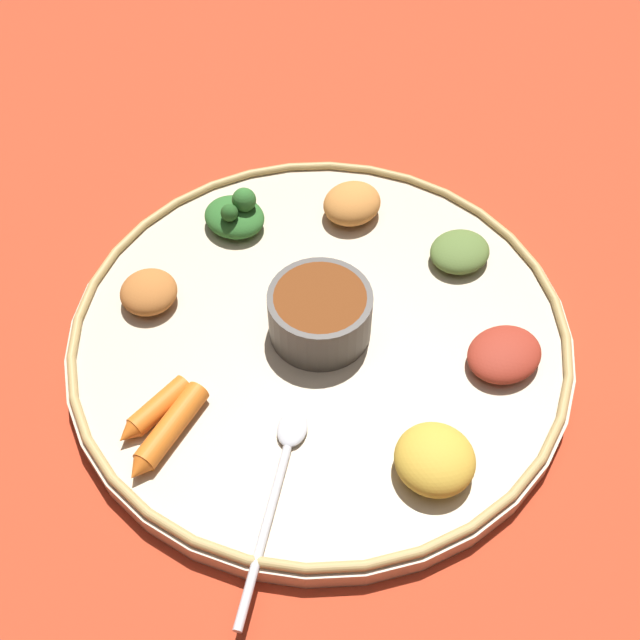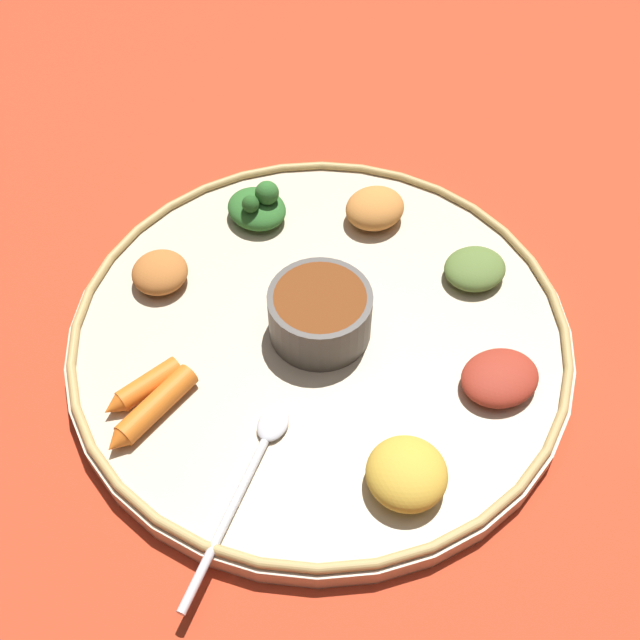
% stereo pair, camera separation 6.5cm
% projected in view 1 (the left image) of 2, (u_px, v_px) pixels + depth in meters
% --- Properties ---
extents(ground_plane, '(2.40, 2.40, 0.00)m').
position_uv_depth(ground_plane, '(320.00, 344.00, 0.70)').
color(ground_plane, '#B7381E').
extents(platter, '(0.44, 0.44, 0.02)m').
position_uv_depth(platter, '(320.00, 337.00, 0.70)').
color(platter, '#C6B293').
rests_on(platter, ground_plane).
extents(platter_rim, '(0.44, 0.44, 0.01)m').
position_uv_depth(platter_rim, '(320.00, 328.00, 0.69)').
color(platter_rim, tan).
rests_on(platter_rim, platter).
extents(center_bowl, '(0.09, 0.09, 0.05)m').
position_uv_depth(center_bowl, '(320.00, 313.00, 0.67)').
color(center_bowl, '#4C4742').
rests_on(center_bowl, platter).
extents(spoon, '(0.05, 0.18, 0.01)m').
position_uv_depth(spoon, '(279.00, 477.00, 0.60)').
color(spoon, silver).
rests_on(spoon, platter).
extents(greens_pile, '(0.07, 0.06, 0.04)m').
position_uv_depth(greens_pile, '(235.00, 215.00, 0.76)').
color(greens_pile, '#2D6628').
rests_on(greens_pile, platter).
extents(carrot_near_spoon, '(0.04, 0.07, 0.02)m').
position_uv_depth(carrot_near_spoon, '(154.00, 411.00, 0.63)').
color(carrot_near_spoon, orange).
rests_on(carrot_near_spoon, platter).
extents(carrot_outer, '(0.02, 0.09, 0.02)m').
position_uv_depth(carrot_outer, '(167.00, 431.00, 0.61)').
color(carrot_outer, orange).
rests_on(carrot_outer, platter).
extents(mound_squash, '(0.07, 0.07, 0.03)m').
position_uv_depth(mound_squash, '(352.00, 203.00, 0.76)').
color(mound_squash, '#C67A38').
rests_on(mound_squash, platter).
extents(mound_beet, '(0.08, 0.09, 0.02)m').
position_uv_depth(mound_beet, '(504.00, 354.00, 0.66)').
color(mound_beet, maroon).
rests_on(mound_beet, platter).
extents(mound_lentil_yellow, '(0.09, 0.09, 0.03)m').
position_uv_depth(mound_lentil_yellow, '(435.00, 459.00, 0.59)').
color(mound_lentil_yellow, gold).
rests_on(mound_lentil_yellow, platter).
extents(mound_collards, '(0.07, 0.08, 0.02)m').
position_uv_depth(mound_collards, '(460.00, 252.00, 0.73)').
color(mound_collards, '#567033').
rests_on(mound_collards, platter).
extents(mound_chickpea, '(0.06, 0.06, 0.03)m').
position_uv_depth(mound_chickpea, '(149.00, 292.00, 0.70)').
color(mound_chickpea, '#B2662D').
rests_on(mound_chickpea, platter).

